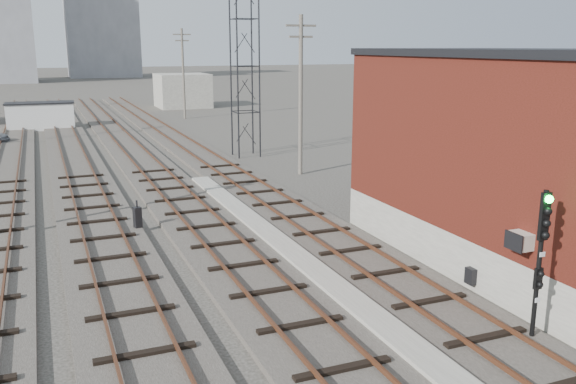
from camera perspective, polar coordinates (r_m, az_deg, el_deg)
ground at (r=64.86m, az=-15.65°, el=6.57°), size 320.00×320.00×0.00m
track_right at (r=44.72m, az=-9.21°, el=4.08°), size 3.20×90.00×0.39m
track_mid_right at (r=44.01m, az=-14.29°, el=3.68°), size 3.20×90.00×0.39m
track_mid_left at (r=43.66m, az=-19.49°, el=3.25°), size 3.20×90.00×0.39m
track_left at (r=43.68m, az=-24.73°, el=2.78°), size 3.20×90.00×0.39m
platform_curb at (r=20.93m, az=1.22°, el=-6.58°), size 0.90×28.00×0.26m
brick_building at (r=22.14m, az=20.33°, el=3.08°), size 6.54×12.20×7.22m
lattice_tower at (r=41.08m, az=-4.10°, el=13.76°), size 1.60×1.60×15.00m
utility_pole_right_a at (r=34.97m, az=1.19°, el=9.40°), size 1.80×0.24×9.00m
utility_pole_right_b at (r=63.60m, az=-9.78°, el=11.08°), size 1.80×0.24×9.00m
apartment_right at (r=154.89m, az=-17.08°, el=15.08°), size 16.00×12.00×26.00m
shed_right at (r=75.99m, az=-9.84°, el=9.33°), size 6.00×6.00×4.00m
signal_mast at (r=16.15m, az=22.57°, el=-5.55°), size 0.40×0.41×3.98m
switch_stand at (r=25.20m, az=-13.90°, el=-2.40°), size 0.34×0.34×1.22m
site_trailer at (r=58.97m, az=-22.12°, el=6.63°), size 5.88×2.73×2.44m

